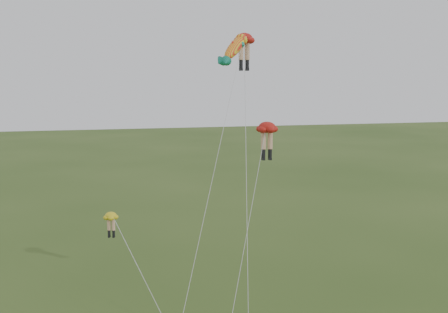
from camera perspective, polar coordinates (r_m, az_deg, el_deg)
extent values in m
ellipsoid|color=#B11812|center=(40.24, 2.33, 13.34)|extent=(1.79, 1.79, 0.86)
cylinder|color=#DDA782|center=(40.08, 1.96, 11.91)|extent=(0.38, 0.38, 1.31)
cylinder|color=black|center=(40.03, 1.95, 10.51)|extent=(0.30, 0.30, 0.66)
cube|color=black|center=(40.02, 1.95, 9.90)|extent=(0.23, 0.39, 0.19)
cylinder|color=#DDA782|center=(40.25, 2.68, 11.89)|extent=(0.38, 0.38, 1.31)
cylinder|color=black|center=(40.20, 2.67, 10.49)|extent=(0.30, 0.30, 0.66)
cube|color=black|center=(40.19, 2.67, 9.89)|extent=(0.23, 0.39, 0.19)
cylinder|color=silver|center=(33.21, -1.13, -1.66)|extent=(8.03, 13.19, 19.42)
ellipsoid|color=#B11812|center=(34.11, 4.94, 3.35)|extent=(1.63, 1.63, 0.77)
cylinder|color=#DDA782|center=(34.14, 4.54, 1.83)|extent=(0.34, 0.34, 1.18)
cylinder|color=black|center=(34.25, 4.52, 0.36)|extent=(0.27, 0.27, 0.59)
cube|color=black|center=(34.31, 4.51, -0.27)|extent=(0.21, 0.35, 0.17)
cylinder|color=#DDA782|center=(34.27, 5.30, 1.84)|extent=(0.34, 0.34, 1.18)
cylinder|color=black|center=(34.38, 5.28, 0.38)|extent=(0.27, 0.27, 0.59)
cube|color=black|center=(34.43, 5.27, -0.25)|extent=(0.21, 0.35, 0.17)
cylinder|color=silver|center=(31.11, 2.67, -8.52)|extent=(4.97, 7.27, 12.91)
ellipsoid|color=gold|center=(31.05, -12.81, -6.62)|extent=(1.17, 1.17, 0.46)
cylinder|color=#DDA782|center=(31.24, -13.03, -7.57)|extent=(0.21, 0.21, 0.71)
cylinder|color=black|center=(31.39, -13.00, -8.50)|extent=(0.16, 0.16, 0.35)
cube|color=black|center=(31.45, -12.98, -8.90)|extent=(0.18, 0.23, 0.10)
cylinder|color=#DDA782|center=(31.16, -12.53, -7.60)|extent=(0.21, 0.21, 0.71)
cylinder|color=black|center=(31.30, -12.50, -8.53)|extent=(0.16, 0.16, 0.35)
cube|color=black|center=(31.37, -12.49, -8.93)|extent=(0.18, 0.23, 0.10)
cylinder|color=silver|center=(29.53, -8.53, -14.83)|extent=(3.90, 5.99, 7.81)
ellipsoid|color=yellow|center=(34.10, 1.30, 12.40)|extent=(2.80, 2.87, 2.41)
sphere|color=yellow|center=(34.10, 1.30, 12.40)|extent=(1.51, 1.52, 1.24)
cone|color=#158A70|center=(34.10, 1.30, 12.40)|extent=(1.28, 1.30, 1.22)
cone|color=#158A70|center=(34.10, 1.30, 12.40)|extent=(1.28, 1.30, 1.22)
cone|color=#158A70|center=(34.10, 1.30, 12.40)|extent=(0.73, 0.73, 0.68)
cone|color=#158A70|center=(34.10, 1.30, 12.40)|extent=(0.73, 0.73, 0.68)
cone|color=red|center=(34.10, 1.30, 12.40)|extent=(0.76, 0.77, 0.66)
cylinder|color=silver|center=(30.81, 2.02, -3.89)|extent=(1.34, 7.79, 17.90)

